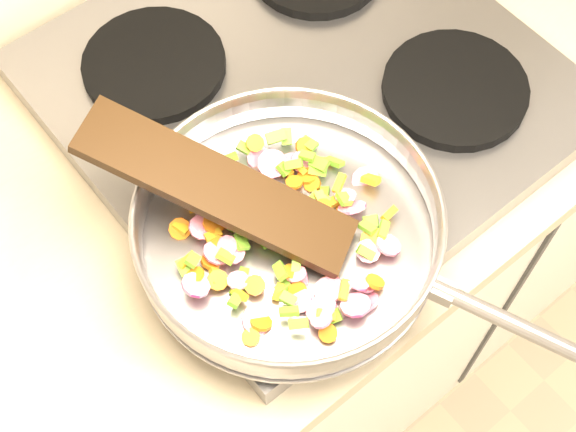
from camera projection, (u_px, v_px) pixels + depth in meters
base_cabinet at (551, 67)px, 1.71m from camera, size 3.00×0.65×0.86m
cooktop at (303, 90)px, 1.07m from camera, size 0.60×0.60×0.04m
grate_fl at (288, 207)px, 0.95m from camera, size 0.19×0.19×0.02m
grate_fr at (455, 89)px, 1.04m from camera, size 0.19×0.19×0.02m
grate_bl at (154, 64)px, 1.06m from camera, size 0.19×0.19×0.02m
saute_pan at (290, 226)px, 0.89m from camera, size 0.39×0.53×0.06m
vegetable_heap at (283, 232)px, 0.91m from camera, size 0.28×0.27×0.05m
wooden_spatula at (217, 187)px, 0.88m from camera, size 0.22×0.31×0.10m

